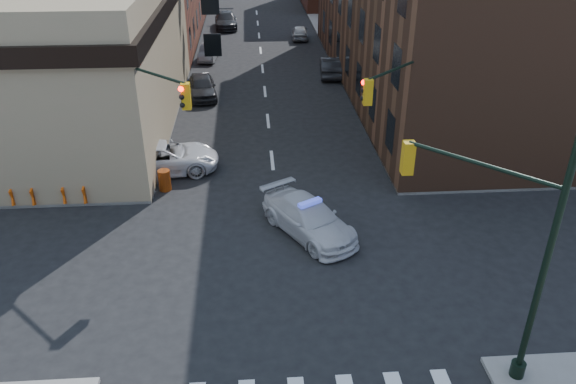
{
  "coord_description": "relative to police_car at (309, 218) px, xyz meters",
  "views": [
    {
      "loc": [
        -1.09,
        -18.27,
        13.37
      ],
      "look_at": [
        0.34,
        2.21,
        2.2
      ],
      "focal_mm": 35.0,
      "sensor_mm": 36.0,
      "label": 1
    }
  ],
  "objects": [
    {
      "name": "ground",
      "position": [
        -1.26,
        -2.42,
        -0.76
      ],
      "size": [
        140.0,
        140.0,
        0.0
      ],
      "primitive_type": "plane",
      "color": "black",
      "rests_on": "ground"
    },
    {
      "name": "sidewalk_nw",
      "position": [
        -24.26,
        30.33,
        -0.68
      ],
      "size": [
        34.0,
        54.5,
        0.15
      ],
      "primitive_type": "cube",
      "color": "gray",
      "rests_on": "ground"
    },
    {
      "name": "sidewalk_ne",
      "position": [
        21.74,
        30.33,
        -0.68
      ],
      "size": [
        34.0,
        54.5,
        0.15
      ],
      "primitive_type": "cube",
      "color": "gray",
      "rests_on": "ground"
    },
    {
      "name": "signal_pole_se",
      "position": [
        4.77,
        -7.94,
        3.86
      ],
      "size": [
        5.4,
        5.27,
        8.0
      ],
      "rotation": [
        0.0,
        0.0,
        2.36
      ],
      "color": "black",
      "rests_on": "sidewalk_se"
    },
    {
      "name": "signal_pole_nw",
      "position": [
        -7.11,
        2.92,
        3.58
      ],
      "size": [
        3.58,
        3.67,
        8.0
      ],
      "rotation": [
        0.0,
        0.0,
        -0.79
      ],
      "color": "black",
      "rests_on": "sidewalk_nw"
    },
    {
      "name": "signal_pole_ne",
      "position": [
        4.57,
        2.94,
        3.58
      ],
      "size": [
        3.67,
        3.58,
        8.0
      ],
      "rotation": [
        0.0,
        0.0,
        -2.36
      ],
      "color": "black",
      "rests_on": "sidewalk_ne"
    },
    {
      "name": "tree_ne_near",
      "position": [
        6.24,
        23.58,
        2.73
      ],
      "size": [
        3.0,
        3.0,
        4.85
      ],
      "color": "black",
      "rests_on": "sidewalk_ne"
    },
    {
      "name": "tree_ne_far",
      "position": [
        6.24,
        31.58,
        2.73
      ],
      "size": [
        3.0,
        3.0,
        4.85
      ],
      "color": "black",
      "rests_on": "sidewalk_ne"
    },
    {
      "name": "police_car",
      "position": [
        0.0,
        0.0,
        0.0
      ],
      "size": [
        4.47,
        5.56,
        1.51
      ],
      "primitive_type": "imported",
      "rotation": [
        0.0,
        0.0,
        0.54
      ],
      "color": "silver",
      "rests_on": "ground"
    },
    {
      "name": "pickup",
      "position": [
        -7.06,
        6.62,
        0.06
      ],
      "size": [
        6.08,
        3.27,
        1.62
      ],
      "primitive_type": "imported",
      "rotation": [
        0.0,
        0.0,
        1.67
      ],
      "color": "silver",
      "rests_on": "ground"
    },
    {
      "name": "parked_car_wnear",
      "position": [
        -5.79,
        18.67,
        0.04
      ],
      "size": [
        2.44,
        4.86,
        1.59
      ],
      "primitive_type": "imported",
      "rotation": [
        0.0,
        0.0,
        0.12
      ],
      "color": "black",
      "rests_on": "ground"
    },
    {
      "name": "parked_car_wfar",
      "position": [
        -5.87,
        28.72,
        -0.1
      ],
      "size": [
        1.81,
        4.09,
        1.31
      ],
      "primitive_type": "imported",
      "rotation": [
        0.0,
        0.0,
        -0.11
      ],
      "color": "gray",
      "rests_on": "ground"
    },
    {
      "name": "parked_car_wdeep",
      "position": [
        -4.73,
        41.4,
        0.06
      ],
      "size": [
        2.62,
        5.76,
        1.64
      ],
      "primitive_type": "imported",
      "rotation": [
        0.0,
        0.0,
        0.06
      ],
      "color": "black",
      "rests_on": "ground"
    },
    {
      "name": "parked_car_enear",
      "position": [
        4.14,
        23.24,
        0.0
      ],
      "size": [
        1.99,
        4.72,
        1.51
      ],
      "primitive_type": "imported",
      "rotation": [
        0.0,
        0.0,
        3.06
      ],
      "color": "black",
      "rests_on": "ground"
    },
    {
      "name": "parked_car_efar",
      "position": [
        2.77,
        35.83,
        -0.09
      ],
      "size": [
        1.81,
        3.98,
        1.32
      ],
      "primitive_type": "imported",
      "rotation": [
        0.0,
        0.0,
        3.08
      ],
      "color": "gray",
      "rests_on": "ground"
    },
    {
      "name": "pedestrian_a",
      "position": [
        -9.38,
        5.45,
        0.23
      ],
      "size": [
        0.73,
        0.64,
        1.68
      ],
      "primitive_type": "imported",
      "rotation": [
        0.0,
        0.0,
        -0.49
      ],
      "color": "black",
      "rests_on": "sidewalk_nw"
    },
    {
      "name": "pedestrian_b",
      "position": [
        -11.0,
        4.05,
        0.25
      ],
      "size": [
        1.05,
        1.0,
        1.71
      ],
      "primitive_type": "imported",
      "rotation": [
        0.0,
        0.0,
        0.57
      ],
      "color": "black",
      "rests_on": "sidewalk_nw"
    },
    {
      "name": "pedestrian_c",
      "position": [
        -11.89,
        3.58,
        0.37
      ],
      "size": [
        1.24,
        0.81,
        1.95
      ],
      "primitive_type": "imported",
      "rotation": [
        0.0,
        0.0,
        0.32
      ],
      "color": "black",
      "rests_on": "sidewalk_nw"
    },
    {
      "name": "barrel_road",
      "position": [
        0.0,
        1.12,
        -0.31
      ],
      "size": [
        0.5,
        0.5,
        0.88
      ],
      "primitive_type": "cylinder",
      "rotation": [
        0.0,
        0.0,
        0.01
      ],
      "color": "#D8610A",
      "rests_on": "ground"
    },
    {
      "name": "barrel_bank",
      "position": [
        -6.76,
        4.49,
        -0.22
      ],
      "size": [
        0.73,
        0.73,
        1.08
      ],
      "primitive_type": "cylinder",
      "rotation": [
        0.0,
        0.0,
        -0.25
      ],
      "color": "#DF4D0A",
      "rests_on": "ground"
    },
    {
      "name": "barricade_nw_a",
      "position": [
        -10.76,
        3.28,
        -0.12
      ],
      "size": [
        1.31,
        0.7,
        0.96
      ],
      "primitive_type": null,
      "rotation": [
        0.0,
        0.0,
        -0.05
      ],
      "color": "red",
      "rests_on": "sidewalk_nw"
    },
    {
      "name": "barricade_nw_b",
      "position": [
        -13.13,
        3.28,
        -0.13
      ],
      "size": [
        1.3,
        0.69,
        0.95
      ],
      "primitive_type": null,
      "rotation": [
        0.0,
        0.0,
        -0.04
      ],
      "color": "orange",
      "rests_on": "sidewalk_nw"
    }
  ]
}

